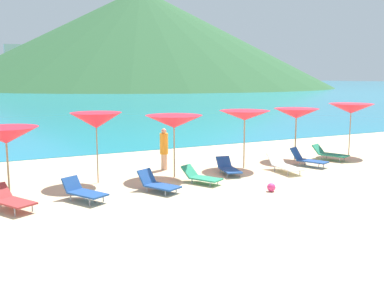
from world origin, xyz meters
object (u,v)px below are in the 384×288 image
at_px(umbrella_3, 245,115).
at_px(lounge_chair_0, 83,191).
at_px(beachgoer_1, 164,148).
at_px(umbrella_5, 351,109).
at_px(umbrella_4, 296,114).
at_px(lounge_chair_2, 307,159).
at_px(lounge_chair_1, 158,183).
at_px(lounge_chair_5, 228,168).
at_px(lounge_chair_6, 284,165).
at_px(lounge_chair_4, 201,176).
at_px(lounge_chair_7, 329,153).
at_px(umbrella_1, 96,121).
at_px(cruise_ship, 59,68).
at_px(lounge_chair_3, 10,199).
at_px(umbrella_0, 6,135).
at_px(umbrella_2, 174,122).
at_px(beach_ball, 271,187).

xyz_separation_m(umbrella_3, lounge_chair_0, (-6.81, -1.86, -1.80)).
height_order(umbrella_3, beachgoer_1, umbrella_3).
relative_size(umbrella_3, umbrella_5, 0.96).
relative_size(umbrella_4, lounge_chair_2, 1.42).
height_order(lounge_chair_1, lounge_chair_5, lounge_chair_1).
distance_m(umbrella_5, lounge_chair_6, 5.51).
height_order(lounge_chair_4, lounge_chair_7, lounge_chair_7).
xyz_separation_m(umbrella_3, umbrella_5, (5.90, 0.18, 0.07)).
bearing_deg(lounge_chair_7, umbrella_1, 155.86).
bearing_deg(umbrella_5, cruise_ship, 83.91).
xyz_separation_m(umbrella_1, lounge_chair_1, (1.38, -1.99, -1.88)).
bearing_deg(beachgoer_1, lounge_chair_7, 112.10).
distance_m(lounge_chair_3, lounge_chair_6, 9.76).
bearing_deg(lounge_chair_2, umbrella_0, 153.62).
distance_m(umbrella_2, lounge_chair_4, 2.21).
bearing_deg(lounge_chair_0, lounge_chair_3, 153.34).
xyz_separation_m(umbrella_0, lounge_chair_4, (5.95, -1.28, -1.61)).
bearing_deg(lounge_chair_2, lounge_chair_5, 154.30).
height_order(lounge_chair_7, cruise_ship, cruise_ship).
distance_m(lounge_chair_6, cruise_ship, 182.18).
bearing_deg(lounge_chair_3, umbrella_4, -17.05).
distance_m(lounge_chair_3, cruise_ship, 184.28).
bearing_deg(beachgoer_1, lounge_chair_3, -29.84).
height_order(umbrella_0, beachgoer_1, umbrella_0).
xyz_separation_m(umbrella_2, cruise_ship, (28.14, 179.37, 5.33)).
bearing_deg(umbrella_4, lounge_chair_6, -138.30).
distance_m(lounge_chair_2, lounge_chair_7, 1.87).
height_order(umbrella_4, lounge_chair_0, umbrella_4).
distance_m(lounge_chair_0, cruise_ship, 183.89).
xyz_separation_m(umbrella_1, lounge_chair_2, (8.35, -1.01, -1.85)).
xyz_separation_m(lounge_chair_4, lounge_chair_7, (7.02, 1.24, 0.05)).
xyz_separation_m(lounge_chair_4, beachgoer_1, (-0.23, 2.62, 0.62)).
bearing_deg(lounge_chair_5, umbrella_4, 28.04).
bearing_deg(lounge_chair_1, umbrella_3, -4.56).
xyz_separation_m(lounge_chair_6, beachgoer_1, (-3.93, 2.44, 0.59)).
relative_size(umbrella_0, umbrella_2, 0.94).
bearing_deg(umbrella_1, beach_ball, -38.22).
height_order(umbrella_0, lounge_chair_4, umbrella_0).
height_order(umbrella_2, lounge_chair_2, umbrella_2).
bearing_deg(lounge_chair_2, lounge_chair_7, -4.07).
bearing_deg(lounge_chair_2, umbrella_1, 150.00).
height_order(lounge_chair_4, cruise_ship, cruise_ship).
xyz_separation_m(umbrella_5, lounge_chair_4, (-8.65, -1.69, -1.92)).
bearing_deg(lounge_chair_5, lounge_chair_0, -156.68).
xyz_separation_m(lounge_chair_7, beach_ball, (-5.54, -3.21, -0.16)).
xyz_separation_m(lounge_chair_1, cruise_ship, (29.46, 180.97, 7.09)).
relative_size(umbrella_2, lounge_chair_0, 1.47).
height_order(umbrella_3, lounge_chair_1, umbrella_3).
height_order(umbrella_1, lounge_chair_6, umbrella_1).
bearing_deg(umbrella_5, umbrella_1, -179.80).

